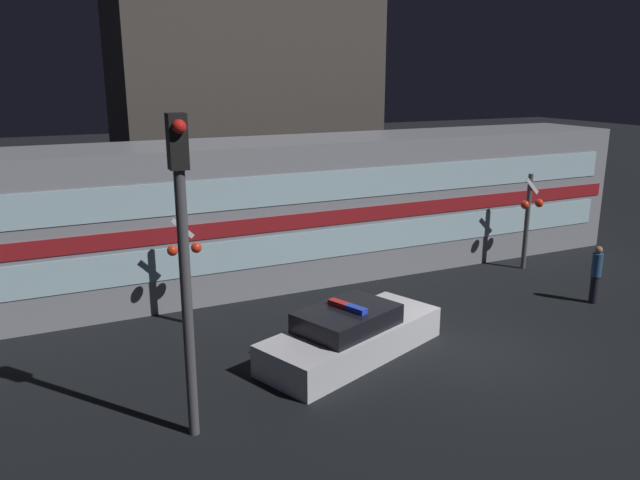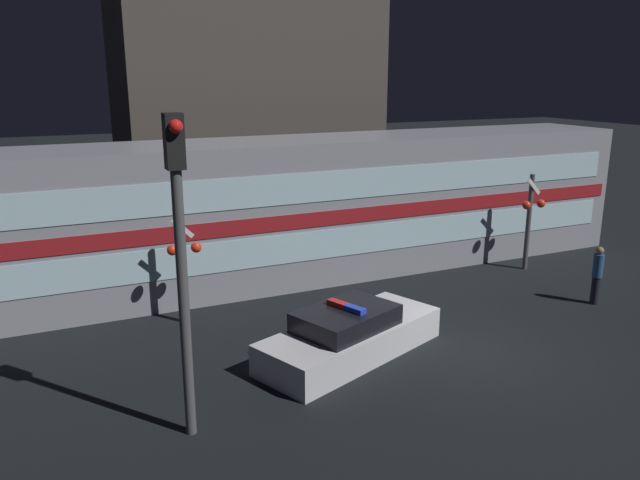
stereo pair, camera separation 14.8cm
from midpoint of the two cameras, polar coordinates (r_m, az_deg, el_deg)
The scene contains 8 objects.
ground_plane at distance 15.34m, azimuth 14.16°, elevation -9.86°, with size 120.00×120.00×0.00m, color black.
train at distance 19.69m, azimuth -1.90°, elevation 2.86°, with size 23.44×3.18×4.37m.
police_car at distance 14.53m, azimuth 3.06°, elevation -8.71°, with size 4.99×3.29×1.31m.
pedestrian at distance 19.18m, azimuth 24.21°, elevation -2.92°, with size 0.28×0.28×1.67m.
crossing_signal_near at distance 21.46m, azimuth 18.86°, elevation 2.12°, with size 0.88×0.38×3.19m.
crossing_signal_far at distance 16.25m, azimuth -12.06°, elevation -1.90°, with size 0.88×0.38×2.93m.
traffic_light_corner at distance 10.71m, azimuth -12.22°, elevation -1.13°, with size 0.30×0.46×5.73m.
building_left at distance 27.92m, azimuth -6.65°, elevation 13.01°, with size 10.69×5.93×10.78m.
Camera 2 is at (-8.93, -10.71, 6.35)m, focal length 35.00 mm.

